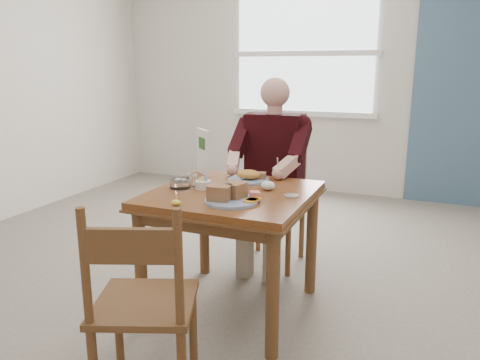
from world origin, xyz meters
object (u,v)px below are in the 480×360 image
at_px(diner, 272,159).
at_px(far_plate, 250,177).
at_px(table, 232,209).
at_px(chair_near, 143,306).
at_px(chair_far, 275,200).
at_px(near_plate, 230,195).

bearing_deg(diner, far_plate, -89.73).
relative_size(table, chair_near, 0.97).
distance_m(chair_far, chair_near, 1.72).
xyz_separation_m(table, near_plate, (0.08, -0.20, 0.15)).
bearing_deg(far_plate, chair_near, -90.41).
xyz_separation_m(diner, far_plate, (0.00, -0.43, -0.03)).
bearing_deg(chair_near, table, 89.59).
height_order(chair_far, near_plate, chair_far).
height_order(diner, far_plate, diner).
distance_m(table, diner, 0.73).
height_order(chair_far, diner, diner).
xyz_separation_m(chair_far, far_plate, (0.00, -0.52, 0.30)).
relative_size(diner, near_plate, 4.48).
relative_size(chair_near, near_plate, 3.07).
bearing_deg(near_plate, far_plate, 99.17).
xyz_separation_m(near_plate, far_plate, (-0.08, 0.48, -0.01)).
relative_size(chair_far, chair_near, 1.00).
bearing_deg(table, diner, 90.00).
bearing_deg(table, chair_far, 90.00).
bearing_deg(table, far_plate, 89.57).
bearing_deg(table, near_plate, -68.85).
bearing_deg(chair_near, diner, 89.77).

